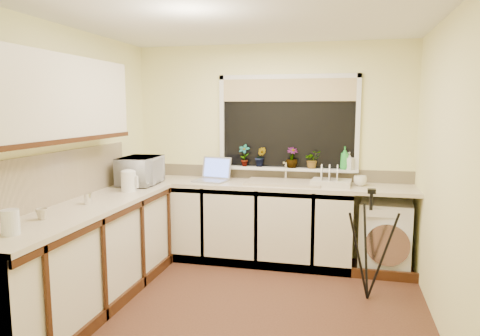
# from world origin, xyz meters

# --- Properties ---
(floor) EXTENTS (3.20, 3.20, 0.00)m
(floor) POSITION_xyz_m (0.00, 0.00, 0.00)
(floor) COLOR brown
(floor) RESTS_ON ground
(ceiling) EXTENTS (3.20, 3.20, 0.00)m
(ceiling) POSITION_xyz_m (0.00, 0.00, 2.45)
(ceiling) COLOR white
(ceiling) RESTS_ON ground
(wall_back) EXTENTS (3.20, 0.00, 3.20)m
(wall_back) POSITION_xyz_m (0.00, 1.50, 1.23)
(wall_back) COLOR #FFFBAA
(wall_back) RESTS_ON ground
(wall_front) EXTENTS (3.20, 0.00, 3.20)m
(wall_front) POSITION_xyz_m (0.00, -1.50, 1.23)
(wall_front) COLOR #FFFBAA
(wall_front) RESTS_ON ground
(wall_left) EXTENTS (0.00, 3.00, 3.00)m
(wall_left) POSITION_xyz_m (-1.60, 0.00, 1.23)
(wall_left) COLOR #FFFBAA
(wall_left) RESTS_ON ground
(wall_right) EXTENTS (0.00, 3.00, 3.00)m
(wall_right) POSITION_xyz_m (1.60, 0.00, 1.23)
(wall_right) COLOR #FFFBAA
(wall_right) RESTS_ON ground
(base_cabinet_back) EXTENTS (2.55, 0.60, 0.86)m
(base_cabinet_back) POSITION_xyz_m (-0.33, 1.20, 0.43)
(base_cabinet_back) COLOR silver
(base_cabinet_back) RESTS_ON floor
(base_cabinet_left) EXTENTS (0.54, 2.40, 0.86)m
(base_cabinet_left) POSITION_xyz_m (-1.30, -0.30, 0.43)
(base_cabinet_left) COLOR silver
(base_cabinet_left) RESTS_ON floor
(worktop_back) EXTENTS (3.20, 0.60, 0.04)m
(worktop_back) POSITION_xyz_m (0.00, 1.20, 0.88)
(worktop_back) COLOR beige
(worktop_back) RESTS_ON base_cabinet_back
(worktop_left) EXTENTS (0.60, 2.40, 0.04)m
(worktop_left) POSITION_xyz_m (-1.30, -0.30, 0.88)
(worktop_left) COLOR beige
(worktop_left) RESTS_ON base_cabinet_left
(upper_cabinet) EXTENTS (0.28, 1.90, 0.70)m
(upper_cabinet) POSITION_xyz_m (-1.44, -0.45, 1.80)
(upper_cabinet) COLOR silver
(upper_cabinet) RESTS_ON wall_left
(splashback_left) EXTENTS (0.02, 2.40, 0.45)m
(splashback_left) POSITION_xyz_m (-1.59, -0.30, 1.12)
(splashback_left) COLOR beige
(splashback_left) RESTS_ON wall_left
(splashback_back) EXTENTS (3.20, 0.02, 0.14)m
(splashback_back) POSITION_xyz_m (0.00, 1.49, 0.97)
(splashback_back) COLOR beige
(splashback_back) RESTS_ON wall_back
(window_glass) EXTENTS (1.50, 0.02, 1.00)m
(window_glass) POSITION_xyz_m (0.20, 1.49, 1.55)
(window_glass) COLOR black
(window_glass) RESTS_ON wall_back
(window_blind) EXTENTS (1.50, 0.02, 0.25)m
(window_blind) POSITION_xyz_m (0.20, 1.46, 1.92)
(window_blind) COLOR tan
(window_blind) RESTS_ON wall_back
(windowsill) EXTENTS (1.60, 0.14, 0.03)m
(windowsill) POSITION_xyz_m (0.20, 1.43, 1.04)
(windowsill) COLOR white
(windowsill) RESTS_ON wall_back
(sink) EXTENTS (0.82, 0.46, 0.03)m
(sink) POSITION_xyz_m (0.20, 1.20, 0.91)
(sink) COLOR tan
(sink) RESTS_ON worktop_back
(faucet) EXTENTS (0.03, 0.03, 0.24)m
(faucet) POSITION_xyz_m (0.20, 1.38, 1.02)
(faucet) COLOR silver
(faucet) RESTS_ON worktop_back
(washing_machine) EXTENTS (0.57, 0.56, 0.74)m
(washing_machine) POSITION_xyz_m (1.30, 1.25, 0.37)
(washing_machine) COLOR silver
(washing_machine) RESTS_ON floor
(laptop) EXTENTS (0.41, 0.38, 0.26)m
(laptop) POSITION_xyz_m (-0.61, 1.20, 0.97)
(laptop) COLOR #A3A3AB
(laptop) RESTS_ON worktop_back
(kettle) EXTENTS (0.15, 0.15, 0.20)m
(kettle) POSITION_xyz_m (-1.24, 0.40, 1.00)
(kettle) COLOR white
(kettle) RESTS_ON worktop_left
(dish_rack) EXTENTS (0.43, 0.34, 0.06)m
(dish_rack) POSITION_xyz_m (0.71, 1.20, 0.93)
(dish_rack) COLOR beige
(dish_rack) RESTS_ON worktop_back
(tripod) EXTENTS (0.62, 0.62, 1.02)m
(tripod) POSITION_xyz_m (1.09, 0.43, 0.51)
(tripod) COLOR black
(tripod) RESTS_ON floor
(glass_jug) EXTENTS (0.12, 0.12, 0.17)m
(glass_jug) POSITION_xyz_m (-1.28, -1.17, 0.98)
(glass_jug) COLOR white
(glass_jug) RESTS_ON worktop_left
(steel_jar) EXTENTS (0.07, 0.07, 0.10)m
(steel_jar) POSITION_xyz_m (-1.31, -0.22, 0.95)
(steel_jar) COLOR silver
(steel_jar) RESTS_ON worktop_left
(microwave) EXTENTS (0.40, 0.56, 0.30)m
(microwave) POSITION_xyz_m (-1.31, 0.79, 1.05)
(microwave) COLOR white
(microwave) RESTS_ON worktop_left
(plant_a) EXTENTS (0.15, 0.11, 0.26)m
(plant_a) POSITION_xyz_m (-0.29, 1.41, 1.18)
(plant_a) COLOR #999999
(plant_a) RESTS_ON windowsill
(plant_b) EXTENTS (0.14, 0.12, 0.23)m
(plant_b) POSITION_xyz_m (-0.10, 1.42, 1.16)
(plant_b) COLOR #999999
(plant_b) RESTS_ON windowsill
(plant_c) EXTENTS (0.17, 0.17, 0.23)m
(plant_c) POSITION_xyz_m (0.26, 1.41, 1.17)
(plant_c) COLOR #999999
(plant_c) RESTS_ON windowsill
(plant_d) EXTENTS (0.22, 0.21, 0.20)m
(plant_d) POSITION_xyz_m (0.50, 1.41, 1.15)
(plant_d) COLOR #999999
(plant_d) RESTS_ON windowsill
(soap_bottle_green) EXTENTS (0.10, 0.10, 0.25)m
(soap_bottle_green) POSITION_xyz_m (0.85, 1.41, 1.18)
(soap_bottle_green) COLOR green
(soap_bottle_green) RESTS_ON windowsill
(soap_bottle_clear) EXTENTS (0.11, 0.12, 0.19)m
(soap_bottle_clear) POSITION_xyz_m (0.90, 1.41, 1.15)
(soap_bottle_clear) COLOR #999999
(soap_bottle_clear) RESTS_ON windowsill
(cup_back) EXTENTS (0.17, 0.17, 0.11)m
(cup_back) POSITION_xyz_m (1.01, 1.25, 0.95)
(cup_back) COLOR silver
(cup_back) RESTS_ON worktop_back
(cup_left) EXTENTS (0.12, 0.12, 0.08)m
(cup_left) POSITION_xyz_m (-1.35, -0.77, 0.94)
(cup_left) COLOR beige
(cup_left) RESTS_ON worktop_left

